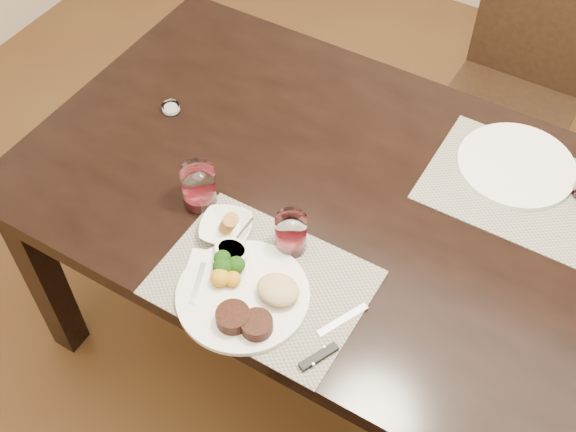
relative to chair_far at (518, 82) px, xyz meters
The scene contains 14 objects.
ground_plane 1.06m from the chair_far, 90.00° to the right, with size 4.50×4.50×0.00m, color #4B2B18.
dining_table 0.95m from the chair_far, 90.00° to the right, with size 2.00×1.00×0.75m.
chair_far is the anchor object (origin of this frame).
placemat_near 1.31m from the chair_far, 99.55° to the right, with size 0.46×0.34×0.00m, color gray.
placemat_far 0.77m from the chair_far, 74.84° to the right, with size 0.46×0.34×0.00m, color gray.
dinner_plate 1.37m from the chair_far, 99.24° to the right, with size 0.29×0.29×0.05m.
napkin_fork 1.39m from the chair_far, 103.86° to the right, with size 0.14×0.18×0.02m.
steak_knife 1.36m from the chair_far, 90.55° to the right, with size 0.07×0.21×0.01m.
cracker_bowl 1.27m from the chair_far, 106.88° to the right, with size 0.15×0.15×0.05m.
sauce_ramekin 1.31m from the chair_far, 103.94° to the right, with size 0.08×0.12×0.06m.
wine_glass_near 1.20m from the chair_far, 100.31° to the right, with size 0.07×0.07×0.10m.
far_plate 0.70m from the chair_far, 76.46° to the right, with size 0.30×0.30×0.01m, color white.
wine_glass_side 1.27m from the chair_far, 112.33° to the right, with size 0.08×0.08×0.11m.
salt_cellar 1.20m from the chair_far, 128.41° to the right, with size 0.05×0.05×0.02m.
Camera 1 is at (0.30, -1.08, 2.09)m, focal length 45.00 mm.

